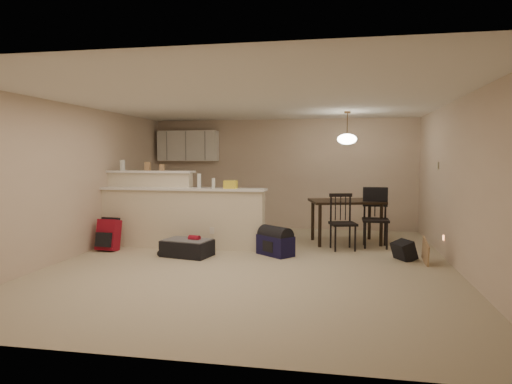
% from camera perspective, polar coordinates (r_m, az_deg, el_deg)
% --- Properties ---
extents(room, '(7.00, 7.02, 2.50)m').
position_cam_1_polar(room, '(7.03, -0.24, 1.18)').
color(room, '#BAAD8F').
rests_on(room, ground).
extents(breakfast_bar, '(3.08, 0.58, 1.39)m').
position_cam_1_polar(breakfast_bar, '(8.52, -10.69, -2.66)').
color(breakfast_bar, beige).
rests_on(breakfast_bar, ground).
extents(upper_cabinets, '(1.40, 0.34, 0.70)m').
position_cam_1_polar(upper_cabinets, '(10.81, -8.48, 5.72)').
color(upper_cabinets, white).
rests_on(upper_cabinets, room).
extents(kitchen_counter, '(1.80, 0.60, 0.90)m').
position_cam_1_polar(kitchen_counter, '(10.69, -7.60, -2.04)').
color(kitchen_counter, white).
rests_on(kitchen_counter, ground).
extents(thermostat, '(0.02, 0.12, 0.12)m').
position_cam_1_polar(thermostat, '(8.61, 21.76, 3.13)').
color(thermostat, beige).
rests_on(thermostat, room).
extents(jar, '(0.10, 0.10, 0.20)m').
position_cam_1_polar(jar, '(8.99, -16.36, 3.24)').
color(jar, silver).
rests_on(jar, breakfast_bar).
extents(cereal_box, '(0.10, 0.07, 0.16)m').
position_cam_1_polar(cereal_box, '(8.77, -13.38, 3.14)').
color(cereal_box, '#A78156').
rests_on(cereal_box, breakfast_bar).
extents(small_box, '(0.08, 0.06, 0.12)m').
position_cam_1_polar(small_box, '(8.66, -11.67, 3.03)').
color(small_box, '#A78156').
rests_on(small_box, breakfast_bar).
extents(bottle_a, '(0.07, 0.07, 0.26)m').
position_cam_1_polar(bottle_a, '(8.20, -7.12, 1.40)').
color(bottle_a, silver).
rests_on(bottle_a, breakfast_bar).
extents(bottle_b, '(0.06, 0.06, 0.18)m').
position_cam_1_polar(bottle_b, '(8.12, -5.35, 1.10)').
color(bottle_b, silver).
rests_on(bottle_b, breakfast_bar).
extents(bag_lump, '(0.22, 0.18, 0.14)m').
position_cam_1_polar(bag_lump, '(8.04, -3.20, 0.94)').
color(bag_lump, '#A78156').
rests_on(bag_lump, breakfast_bar).
extents(dining_table, '(1.49, 1.17, 0.82)m').
position_cam_1_polar(dining_table, '(8.84, 11.18, -1.65)').
color(dining_table, black).
rests_on(dining_table, ground).
extents(pendant_lamp, '(0.36, 0.36, 0.62)m').
position_cam_1_polar(pendant_lamp, '(8.80, 11.31, 6.57)').
color(pendant_lamp, brown).
rests_on(pendant_lamp, room).
extents(dining_chair_near, '(0.53, 0.51, 0.99)m').
position_cam_1_polar(dining_chair_near, '(8.22, 10.81, -3.72)').
color(dining_chair_near, black).
rests_on(dining_chair_near, ground).
extents(dining_chair_far, '(0.47, 0.44, 1.06)m').
position_cam_1_polar(dining_chair_far, '(8.58, 14.72, -3.20)').
color(dining_chair_far, black).
rests_on(dining_chair_far, ground).
extents(suitcase, '(0.87, 0.66, 0.26)m').
position_cam_1_polar(suitcase, '(7.72, -8.59, -6.95)').
color(suitcase, black).
rests_on(suitcase, ground).
extents(red_backpack, '(0.38, 0.25, 0.54)m').
position_cam_1_polar(red_backpack, '(8.48, -17.96, -5.13)').
color(red_backpack, maroon).
rests_on(red_backpack, ground).
extents(navy_duffel, '(0.69, 0.65, 0.33)m').
position_cam_1_polar(navy_duffel, '(7.70, 2.44, -6.67)').
color(navy_duffel, '#141137').
rests_on(navy_duffel, ground).
extents(black_daypack, '(0.37, 0.41, 0.30)m').
position_cam_1_polar(black_daypack, '(7.72, 18.00, -7.00)').
color(black_daypack, black).
rests_on(black_daypack, ground).
extents(cardboard_sheet, '(0.03, 0.47, 0.36)m').
position_cam_1_polar(cardboard_sheet, '(7.55, 20.44, -7.08)').
color(cardboard_sheet, '#A78156').
rests_on(cardboard_sheet, ground).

